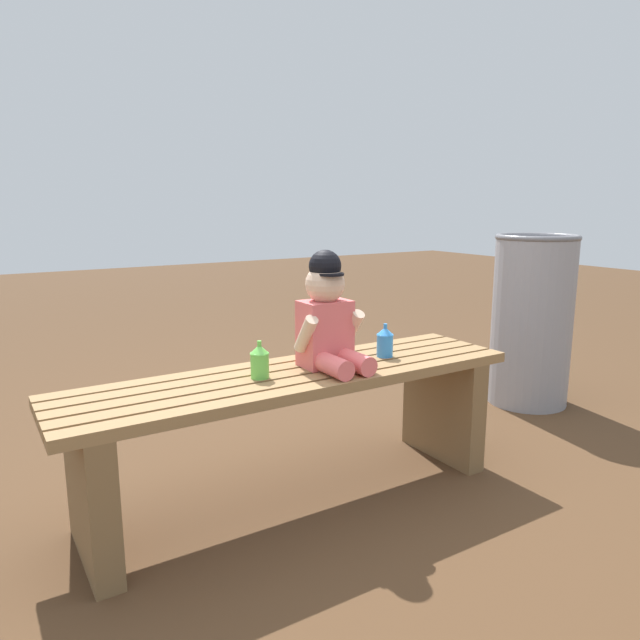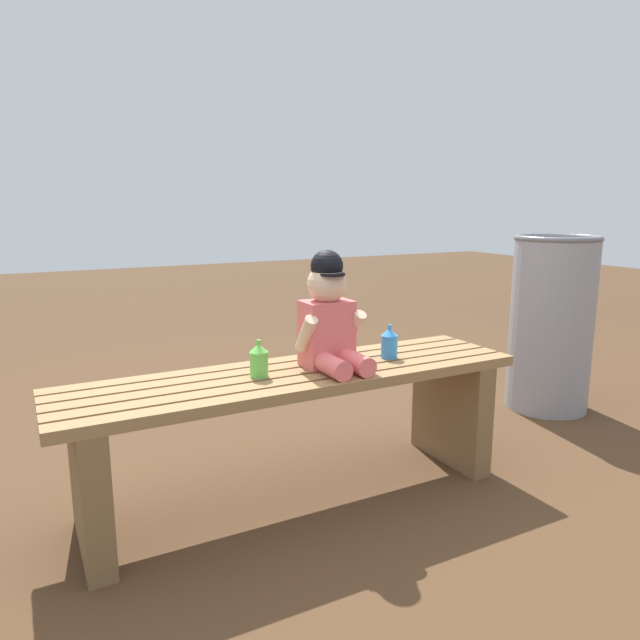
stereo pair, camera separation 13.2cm
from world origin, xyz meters
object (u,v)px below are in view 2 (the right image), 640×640
at_px(park_bench, 297,414).
at_px(sippy_cup_left, 259,359).
at_px(trash_bin, 551,323).
at_px(sippy_cup_right, 389,342).
at_px(child_figure, 329,317).

distance_m(park_bench, sippy_cup_left, 0.25).
bearing_deg(trash_bin, sippy_cup_right, -167.48).
bearing_deg(park_bench, child_figure, -0.95).
distance_m(child_figure, sippy_cup_right, 0.28).
distance_m(park_bench, child_figure, 0.35).
bearing_deg(sippy_cup_right, child_figure, -179.03).
bearing_deg(child_figure, sippy_cup_right, 0.97).
bearing_deg(park_bench, sippy_cup_left, 179.08).
height_order(park_bench, trash_bin, trash_bin).
bearing_deg(trash_bin, park_bench, -170.40).
relative_size(child_figure, sippy_cup_left, 3.26).
xyz_separation_m(sippy_cup_left, sippy_cup_right, (0.51, 0.00, 0.00)).
bearing_deg(child_figure, trash_bin, 10.50).
relative_size(sippy_cup_left, sippy_cup_right, 1.00).
relative_size(park_bench, child_figure, 3.95).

